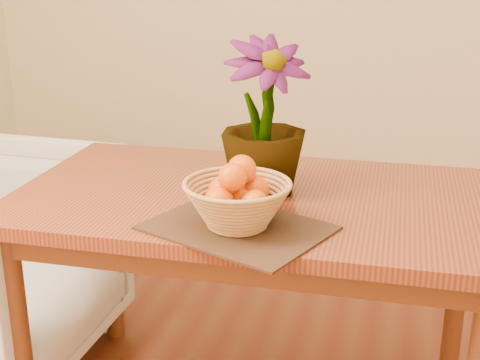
# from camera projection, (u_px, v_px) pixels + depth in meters

# --- Properties ---
(table) EXTENTS (1.40, 0.80, 0.75)m
(table) POSITION_uv_depth(u_px,v_px,m) (256.00, 222.00, 1.97)
(table) COLOR brown
(table) RESTS_ON floor
(placemat) EXTENTS (0.52, 0.47, 0.01)m
(placemat) POSITION_uv_depth(u_px,v_px,m) (237.00, 228.00, 1.69)
(placemat) COLOR #382114
(placemat) RESTS_ON table
(wicker_basket) EXTENTS (0.27, 0.27, 0.11)m
(wicker_basket) POSITION_uv_depth(u_px,v_px,m) (237.00, 206.00, 1.67)
(wicker_basket) COLOR #AB8247
(wicker_basket) RESTS_ON placemat
(orange_pile) EXTENTS (0.17, 0.18, 0.13)m
(orange_pile) POSITION_uv_depth(u_px,v_px,m) (237.00, 189.00, 1.66)
(orange_pile) COLOR #ED5C03
(orange_pile) RESTS_ON wicker_basket
(potted_plant) EXTENTS (0.35, 0.35, 0.45)m
(potted_plant) POSITION_uv_depth(u_px,v_px,m) (264.00, 117.00, 1.88)
(potted_plant) COLOR #154513
(potted_plant) RESTS_ON table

